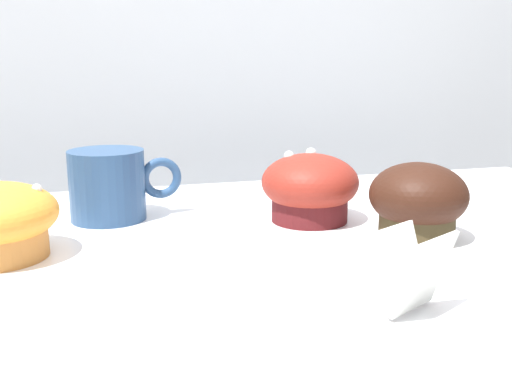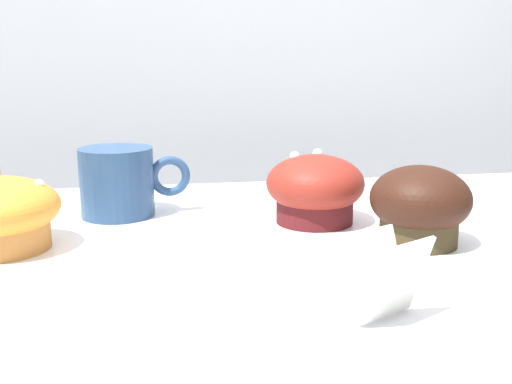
# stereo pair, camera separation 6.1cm
# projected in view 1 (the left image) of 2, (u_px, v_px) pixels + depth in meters

# --- Properties ---
(wall_back) EXTENTS (3.20, 0.10, 1.80)m
(wall_back) POSITION_uv_depth(u_px,v_px,m) (184.00, 184.00, 1.15)
(wall_back) COLOR silver
(wall_back) RESTS_ON ground
(muffin_back_right) EXTENTS (0.10, 0.10, 0.08)m
(muffin_back_right) POSITION_uv_depth(u_px,v_px,m) (420.00, 203.00, 0.59)
(muffin_back_right) COLOR #3E321C
(muffin_back_right) RESTS_ON display_counter
(muffin_front_right) EXTENTS (0.11, 0.11, 0.08)m
(muffin_front_right) POSITION_uv_depth(u_px,v_px,m) (310.00, 188.00, 0.66)
(muffin_front_right) COLOR #531719
(muffin_front_right) RESTS_ON display_counter
(coffee_cup) EXTENTS (0.13, 0.08, 0.08)m
(coffee_cup) POSITION_uv_depth(u_px,v_px,m) (109.00, 183.00, 0.67)
(coffee_cup) COLOR navy
(coffee_cup) RESTS_ON display_counter
(price_card) EXTENTS (0.06, 0.06, 0.06)m
(price_card) POSITION_uv_depth(u_px,v_px,m) (412.00, 271.00, 0.42)
(price_card) COLOR white
(price_card) RESTS_ON display_counter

